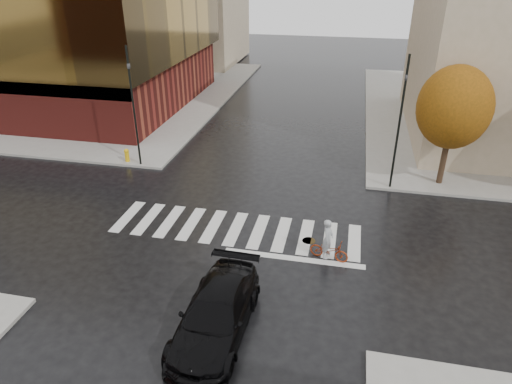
{
  "coord_description": "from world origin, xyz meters",
  "views": [
    {
      "loc": [
        4.75,
        -17.17,
        11.41
      ],
      "look_at": [
        0.96,
        0.61,
        2.0
      ],
      "focal_mm": 32.0,
      "sensor_mm": 36.0,
      "label": 1
    }
  ],
  "objects_px": {
    "fire_hydrant": "(127,154)",
    "cyclist": "(329,246)",
    "traffic_light_nw": "(133,100)",
    "traffic_light_ne": "(400,116)",
    "sedan": "(216,314)"
  },
  "relations": [
    {
      "from": "traffic_light_nw",
      "to": "sedan",
      "type": "bearing_deg",
      "value": 41.72
    },
    {
      "from": "cyclist",
      "to": "traffic_light_ne",
      "type": "relative_size",
      "value": 0.26
    },
    {
      "from": "cyclist",
      "to": "traffic_light_ne",
      "type": "height_order",
      "value": "traffic_light_ne"
    },
    {
      "from": "cyclist",
      "to": "traffic_light_nw",
      "type": "xyz_separation_m",
      "value": [
        -11.87,
        7.3,
        3.46
      ]
    },
    {
      "from": "cyclist",
      "to": "sedan",
      "type": "bearing_deg",
      "value": 159.44
    },
    {
      "from": "traffic_light_ne",
      "to": "fire_hydrant",
      "type": "height_order",
      "value": "traffic_light_ne"
    },
    {
      "from": "traffic_light_nw",
      "to": "fire_hydrant",
      "type": "xyz_separation_m",
      "value": [
        -0.96,
        0.2,
        -3.5
      ]
    },
    {
      "from": "traffic_light_ne",
      "to": "fire_hydrant",
      "type": "relative_size",
      "value": 8.62
    },
    {
      "from": "fire_hydrant",
      "to": "traffic_light_nw",
      "type": "bearing_deg",
      "value": -11.79
    },
    {
      "from": "traffic_light_ne",
      "to": "cyclist",
      "type": "bearing_deg",
      "value": 72.26
    },
    {
      "from": "fire_hydrant",
      "to": "cyclist",
      "type": "bearing_deg",
      "value": -30.31
    },
    {
      "from": "traffic_light_nw",
      "to": "traffic_light_ne",
      "type": "relative_size",
      "value": 0.98
    },
    {
      "from": "traffic_light_nw",
      "to": "fire_hydrant",
      "type": "height_order",
      "value": "traffic_light_nw"
    },
    {
      "from": "cyclist",
      "to": "traffic_light_ne",
      "type": "distance_m",
      "value": 8.61
    },
    {
      "from": "cyclist",
      "to": "traffic_light_nw",
      "type": "distance_m",
      "value": 14.36
    }
  ]
}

